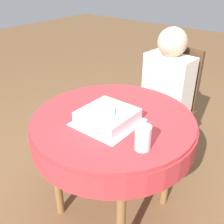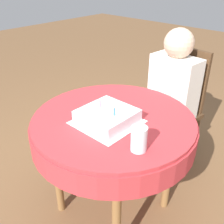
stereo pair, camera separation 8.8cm
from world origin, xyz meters
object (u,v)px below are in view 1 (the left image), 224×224
chair (170,103)px  drinking_glass (143,138)px  person (166,86)px  birthday_cake (108,116)px

chair → drinking_glass: size_ratio=7.67×
person → birthday_cake: size_ratio=4.16×
chair → birthday_cake: 0.89m
chair → birthday_cake: (0.03, -0.85, 0.27)m
chair → drinking_glass: (0.31, -0.93, 0.29)m
person → drinking_glass: person is taller
person → chair: bearing=90.0°
chair → person: (-0.01, -0.09, 0.18)m
drinking_glass → chair: bearing=108.5°
drinking_glass → birthday_cake: bearing=164.0°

